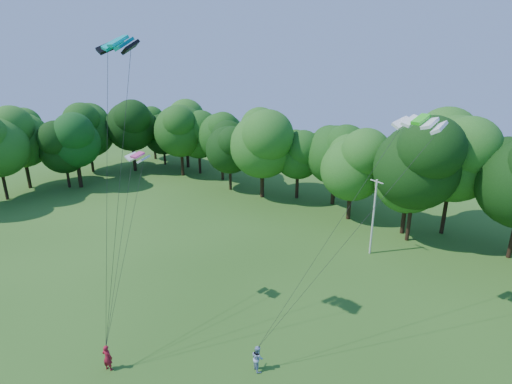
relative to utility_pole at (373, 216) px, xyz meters
The scene contains 9 objects.
utility_pole is the anchor object (origin of this frame).
kite_flyer_left 25.37m from the utility_pole, 103.33° to the right, with size 0.64×0.42×1.76m, color maroon.
kite_flyer_right 19.00m from the utility_pole, 86.34° to the right, with size 0.82×0.64×1.69m, color #96ABD0.
kite_teal 26.60m from the utility_pole, 108.66° to the right, with size 2.69×1.25×0.68m.
kite_green 14.99m from the utility_pole, 56.26° to the right, with size 3.17×1.83×0.58m.
kite_pink 22.43m from the utility_pole, 115.64° to the right, with size 1.78×0.95×0.32m.
tree_back_west 35.53m from the utility_pole, 169.82° to the left, with size 8.88×8.88×12.91m.
tree_back_center 7.02m from the utility_pole, 71.63° to the left, with size 9.06×9.06×13.18m.
tree_flank_west 42.33m from the utility_pole, behind, with size 7.68×7.68×11.17m.
Camera 1 is at (15.87, -6.09, 18.13)m, focal length 28.00 mm.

